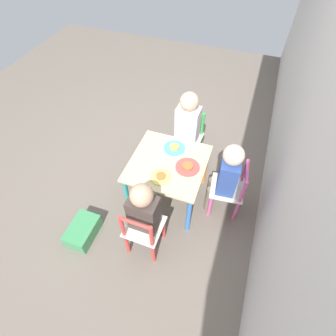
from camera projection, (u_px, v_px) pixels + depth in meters
The scene contains 13 objects.
ground_plane at pixel (168, 195), 2.40m from camera, with size 6.00×6.00×0.00m, color #6B6056.
house_wall at pixel (334, 88), 1.23m from camera, with size 6.00×0.06×2.60m.
kids_table at pixel (168, 168), 2.10m from camera, with size 0.59×0.59×0.46m.
chair_pink at pixel (230, 190), 2.12m from camera, with size 0.28×0.28×0.53m.
chair_red at pixel (143, 231), 1.89m from camera, with size 0.26×0.26×0.53m.
chair_green at pixel (188, 139), 2.50m from camera, with size 0.27×0.27×0.53m.
child_back at pixel (226, 175), 1.99m from camera, with size 0.21×0.22×0.74m.
child_right at pixel (145, 211), 1.79m from camera, with size 0.21×0.20×0.73m.
child_left at pixel (187, 125), 2.31m from camera, with size 0.22×0.21×0.79m.
plate_back at pixel (188, 167), 2.00m from camera, with size 0.19×0.19×0.03m.
plate_right at pixel (161, 177), 1.94m from camera, with size 0.16×0.16×0.03m.
plate_left at pixel (174, 148), 2.13m from camera, with size 0.18×0.18×0.03m.
storage_bin at pixel (83, 231), 2.10m from camera, with size 0.29×0.19×0.13m.
Camera 1 is at (1.27, 0.45, 2.00)m, focal length 28.00 mm.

